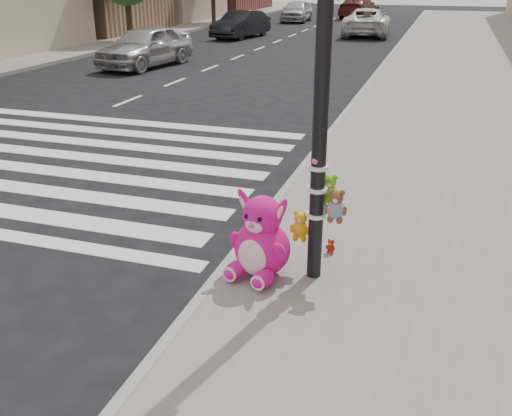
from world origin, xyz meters
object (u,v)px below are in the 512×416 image
at_px(car_dark_far, 241,24).
at_px(car_white_near, 367,22).
at_px(signal_pole, 321,132).
at_px(car_silver_far, 145,46).
at_px(red_teddy, 331,246).
at_px(pink_bunny, 261,242).

distance_m(car_dark_far, car_white_near, 6.94).
height_order(signal_pole, car_silver_far, signal_pole).
relative_size(car_dark_far, car_white_near, 0.81).
relative_size(red_teddy, car_white_near, 0.04).
bearing_deg(pink_bunny, car_white_near, 108.94).
height_order(signal_pole, pink_bunny, signal_pole).
bearing_deg(car_white_near, signal_pole, 92.11).
relative_size(pink_bunny, car_silver_far, 0.23).
relative_size(car_silver_far, car_white_near, 0.84).
bearing_deg(signal_pole, car_dark_far, 111.29).
height_order(red_teddy, car_white_near, car_white_near).
relative_size(red_teddy, car_dark_far, 0.04).
relative_size(pink_bunny, red_teddy, 5.45).
relative_size(signal_pole, pink_bunny, 3.96).
distance_m(car_silver_far, car_dark_far, 10.40).
xyz_separation_m(signal_pole, car_dark_far, (-9.42, 24.18, -1.12)).
bearing_deg(signal_pole, car_white_near, 96.71).
bearing_deg(red_teddy, car_dark_far, 123.64).
bearing_deg(car_dark_far, signal_pole, -58.92).
bearing_deg(pink_bunny, red_teddy, 63.14).
relative_size(signal_pole, car_dark_far, 0.95).
relative_size(signal_pole, car_silver_far, 0.91).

